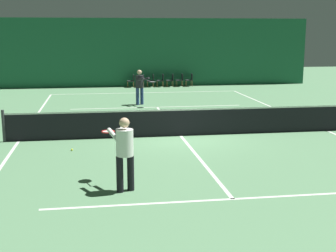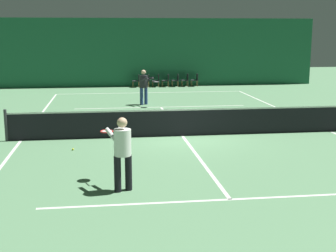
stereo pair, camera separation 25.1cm
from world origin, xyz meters
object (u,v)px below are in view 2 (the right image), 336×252
at_px(courtside_chair_3, 166,80).
at_px(tennis_ball, 73,149).
at_px(courtside_chair_4, 176,79).
at_px(player_far, 144,85).
at_px(player_near, 122,148).
at_px(courtside_chair_1, 147,80).
at_px(courtside_chair_0, 137,80).
at_px(courtside_chair_2, 157,80).
at_px(courtside_chair_6, 195,79).
at_px(tennis_net, 182,122).
at_px(courtside_chair_5, 186,79).

relative_size(courtside_chair_3, tennis_ball, 12.73).
bearing_deg(courtside_chair_4, tennis_ball, -19.24).
distance_m(player_far, tennis_ball, 9.38).
xyz_separation_m(player_near, courtside_chair_1, (2.36, 20.21, -0.51)).
bearing_deg(tennis_ball, courtside_chair_3, 72.82).
distance_m(courtside_chair_0, courtside_chair_3, 1.94).
xyz_separation_m(player_near, courtside_chair_2, (3.01, 20.21, -0.51)).
xyz_separation_m(courtside_chair_1, courtside_chair_3, (1.30, 0.00, 0.00)).
distance_m(courtside_chair_6, tennis_ball, 17.74).
xyz_separation_m(tennis_net, courtside_chair_4, (2.01, 14.74, -0.03)).
height_order(tennis_net, courtside_chair_5, tennis_net).
relative_size(courtside_chair_0, courtside_chair_3, 1.00).
relative_size(player_far, courtside_chair_1, 2.07).
bearing_deg(courtside_chair_3, courtside_chair_5, 90.00).
height_order(courtside_chair_0, courtside_chair_5, same).
height_order(courtside_chair_2, courtside_chair_6, same).
relative_size(courtside_chair_5, tennis_ball, 12.73).
distance_m(courtside_chair_1, tennis_ball, 16.73).
bearing_deg(courtside_chair_4, courtside_chair_5, 90.00).
xyz_separation_m(player_near, courtside_chair_5, (4.95, 20.21, -0.51)).
distance_m(tennis_net, courtside_chair_1, 14.74).
xyz_separation_m(tennis_net, courtside_chair_3, (1.36, 14.74, -0.03)).
xyz_separation_m(courtside_chair_4, courtside_chair_5, (0.65, 0.00, 0.00)).
height_order(courtside_chair_2, tennis_ball, courtside_chair_2).
xyz_separation_m(courtside_chair_0, courtside_chair_6, (3.89, 0.00, 0.00)).
relative_size(courtside_chair_1, courtside_chair_6, 1.00).
relative_size(courtside_chair_0, courtside_chair_1, 1.00).
relative_size(courtside_chair_2, courtside_chair_3, 1.00).
relative_size(tennis_net, player_near, 7.00).
height_order(courtside_chair_5, tennis_ball, courtside_chair_5).
bearing_deg(tennis_net, player_near, -112.77).
bearing_deg(courtside_chair_5, tennis_ball, -21.24).
bearing_deg(courtside_chair_6, courtside_chair_5, -90.00).
distance_m(player_near, courtside_chair_6, 20.98).
height_order(player_near, courtside_chair_4, player_near).
relative_size(player_near, courtside_chair_1, 2.04).
bearing_deg(tennis_ball, tennis_net, 22.98).
bearing_deg(courtside_chair_1, player_far, -6.09).
bearing_deg(tennis_net, courtside_chair_0, 92.27).
bearing_deg(courtside_chair_3, tennis_ball, -17.18).
xyz_separation_m(player_far, courtside_chair_3, (2.09, 7.44, -0.53)).
distance_m(courtside_chair_2, tennis_ball, 16.89).
bearing_deg(player_far, tennis_net, -26.25).
height_order(tennis_net, courtside_chair_4, tennis_net).
height_order(courtside_chair_0, courtside_chair_3, same).
xyz_separation_m(courtside_chair_3, courtside_chair_6, (1.94, 0.00, 0.00)).
bearing_deg(courtside_chair_5, courtside_chair_2, -90.00).
bearing_deg(courtside_chair_2, courtside_chair_0, -90.00).
relative_size(courtside_chair_0, tennis_ball, 12.73).
distance_m(courtside_chair_2, courtside_chair_4, 1.30).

